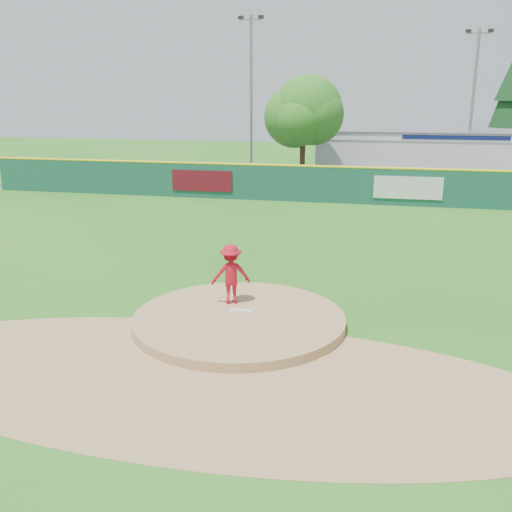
% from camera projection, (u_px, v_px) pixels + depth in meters
% --- Properties ---
extents(ground, '(120.00, 120.00, 0.00)m').
position_uv_depth(ground, '(239.00, 324.00, 14.81)').
color(ground, '#286B19').
rests_on(ground, ground).
extents(pitchers_mound, '(5.50, 5.50, 0.50)m').
position_uv_depth(pitchers_mound, '(239.00, 324.00, 14.81)').
color(pitchers_mound, '#9E774C').
rests_on(pitchers_mound, ground).
extents(pitching_rubber, '(0.60, 0.15, 0.04)m').
position_uv_depth(pitching_rubber, '(242.00, 311.00, 15.01)').
color(pitching_rubber, white).
rests_on(pitching_rubber, pitchers_mound).
extents(infield_dirt_arc, '(15.40, 15.40, 0.01)m').
position_uv_depth(infield_dirt_arc, '(204.00, 378.00, 11.99)').
color(infield_dirt_arc, '#9E774C').
rests_on(infield_dirt_arc, ground).
extents(parking_lot, '(44.00, 16.00, 0.02)m').
position_uv_depth(parking_lot, '(334.00, 180.00, 40.15)').
color(parking_lot, '#38383A').
rests_on(parking_lot, ground).
extents(pitcher, '(1.21, 0.96, 1.64)m').
position_uv_depth(pitcher, '(231.00, 274.00, 15.45)').
color(pitcher, '#B20F22').
rests_on(pitcher, pitchers_mound).
extents(van, '(5.13, 2.40, 1.42)m').
position_uv_depth(van, '(424.00, 179.00, 35.54)').
color(van, white).
rests_on(van, parking_lot).
extents(pool_building_grp, '(15.20, 8.20, 3.31)m').
position_uv_depth(pool_building_grp, '(420.00, 151.00, 43.12)').
color(pool_building_grp, silver).
rests_on(pool_building_grp, ground).
extents(fence_banners, '(15.12, 0.04, 1.20)m').
position_uv_depth(fence_banners, '(301.00, 184.00, 31.58)').
color(fence_banners, '#5F0D18').
rests_on(fence_banners, ground).
extents(playground_slide, '(0.86, 2.42, 1.34)m').
position_uv_depth(playground_slide, '(123.00, 171.00, 39.58)').
color(playground_slide, '#1723CB').
rests_on(playground_slide, ground).
extents(outfield_fence, '(40.00, 0.14, 2.07)m').
position_uv_depth(outfield_fence, '(320.00, 183.00, 31.41)').
color(outfield_fence, '#16483A').
rests_on(outfield_fence, ground).
extents(deciduous_tree, '(5.60, 5.60, 7.36)m').
position_uv_depth(deciduous_tree, '(303.00, 114.00, 37.47)').
color(deciduous_tree, '#382314').
rests_on(deciduous_tree, ground).
extents(light_pole_left, '(1.75, 0.25, 11.00)m').
position_uv_depth(light_pole_left, '(251.00, 91.00, 39.79)').
color(light_pole_left, gray).
rests_on(light_pole_left, ground).
extents(light_pole_right, '(1.75, 0.25, 10.00)m').
position_uv_depth(light_pole_right, '(473.00, 99.00, 38.62)').
color(light_pole_right, gray).
rests_on(light_pole_right, ground).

